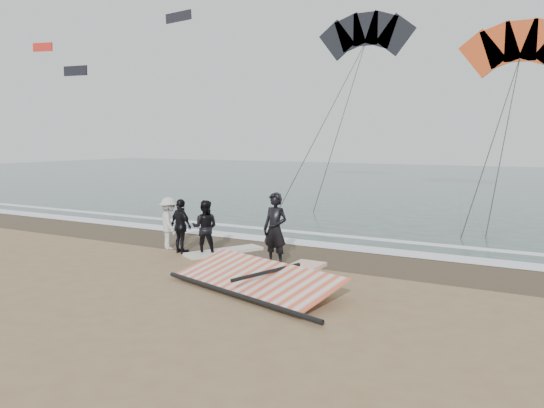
{
  "coord_description": "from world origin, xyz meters",
  "views": [
    {
      "loc": [
        6.3,
        -9.01,
        3.28
      ],
      "look_at": [
        -0.35,
        3.0,
        1.6
      ],
      "focal_mm": 35.0,
      "sensor_mm": 36.0,
      "label": 1
    }
  ],
  "objects_px": {
    "board_white": "(290,274)",
    "board_cream": "(224,251)",
    "man_main": "(275,230)",
    "sail_rig": "(256,280)"
  },
  "relations": [
    {
      "from": "board_white",
      "to": "board_cream",
      "type": "distance_m",
      "value": 3.16
    },
    {
      "from": "man_main",
      "to": "sail_rig",
      "type": "bearing_deg",
      "value": -65.34
    },
    {
      "from": "man_main",
      "to": "board_white",
      "type": "distance_m",
      "value": 1.4
    },
    {
      "from": "board_white",
      "to": "sail_rig",
      "type": "relative_size",
      "value": 0.6
    },
    {
      "from": "board_cream",
      "to": "sail_rig",
      "type": "relative_size",
      "value": 0.52
    },
    {
      "from": "board_white",
      "to": "sail_rig",
      "type": "bearing_deg",
      "value": -96.15
    },
    {
      "from": "board_white",
      "to": "sail_rig",
      "type": "height_order",
      "value": "sail_rig"
    },
    {
      "from": "man_main",
      "to": "board_cream",
      "type": "relative_size",
      "value": 0.83
    },
    {
      "from": "board_cream",
      "to": "sail_rig",
      "type": "height_order",
      "value": "sail_rig"
    },
    {
      "from": "man_main",
      "to": "board_cream",
      "type": "height_order",
      "value": "man_main"
    }
  ]
}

